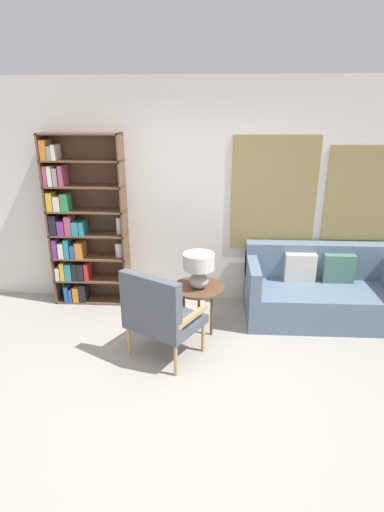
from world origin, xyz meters
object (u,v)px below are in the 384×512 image
bookshelf (79,229)px  armchair (158,312)px  side_table (198,291)px  couch (319,292)px  table_lamp (199,267)px

bookshelf → armchair: size_ratio=2.25×
bookshelf → side_table: bearing=-24.7°
side_table → bookshelf: bearing=155.3°
couch → table_lamp: 1.55m
side_table → table_lamp: 0.29m
couch → bookshelf: bearing=174.9°
couch → side_table: 1.49m
armchair → table_lamp: armchair is taller
bookshelf → couch: size_ratio=1.22×
armchair → table_lamp: (0.36, 0.55, 0.26)m
side_table → armchair: bearing=-121.7°
couch → armchair: bearing=-150.4°
table_lamp → couch: bearing=17.9°
bookshelf → side_table: 1.71m
couch → table_lamp: (-1.41, -0.46, 0.46)m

